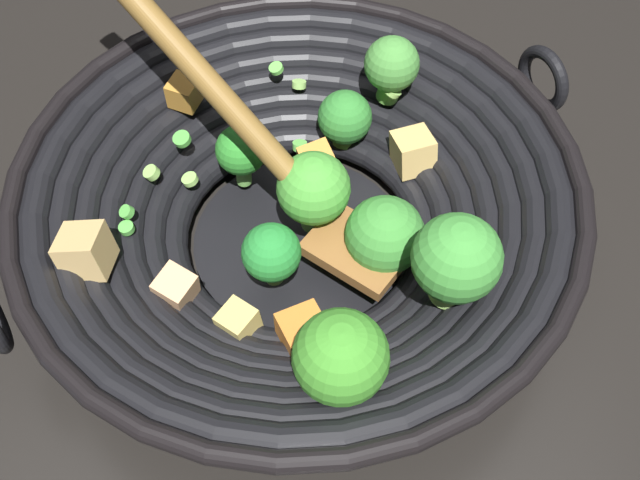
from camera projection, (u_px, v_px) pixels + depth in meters
The scene contains 2 objects.
ground_plane at pixel (300, 247), 0.60m from camera, with size 4.00×4.00×0.00m, color black.
wok at pixel (301, 205), 0.55m from camera, with size 0.41×0.44×0.24m.
Camera 1 is at (-0.34, 0.04, 0.49)m, focal length 42.71 mm.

